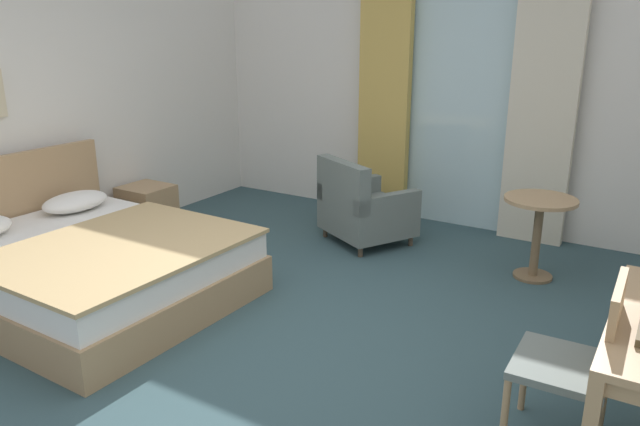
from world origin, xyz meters
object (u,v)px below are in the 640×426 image
object	(u,v)px
round_cafe_table	(539,220)
nightstand	(148,209)
desk_chair	(581,356)
armchair_by_window	(363,209)
bed	(88,264)

from	to	relation	value
round_cafe_table	nightstand	bearing A→B (deg)	-167.04
desk_chair	round_cafe_table	world-z (taller)	desk_chair
round_cafe_table	armchair_by_window	bearing A→B (deg)	179.51
bed	desk_chair	xyz separation A→B (m)	(3.46, 0.08, 0.24)
bed	nightstand	bearing A→B (deg)	120.40
nightstand	round_cafe_table	bearing A→B (deg)	12.96
bed	nightstand	xyz separation A→B (m)	(-0.79, 1.34, -0.04)
bed	round_cafe_table	size ratio (longest dim) A/B	3.13
bed	desk_chair	size ratio (longest dim) A/B	2.33
bed	armchair_by_window	world-z (taller)	bed
bed	desk_chair	distance (m)	3.47
armchair_by_window	round_cafe_table	distance (m)	1.60
armchair_by_window	desk_chair	bearing A→B (deg)	-42.91
desk_chair	round_cafe_table	bearing A→B (deg)	107.63
nightstand	armchair_by_window	xyz separation A→B (m)	(1.99, 0.84, 0.10)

